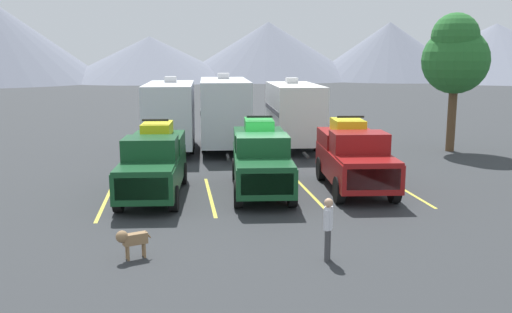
% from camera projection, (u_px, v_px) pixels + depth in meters
% --- Properties ---
extents(ground_plane, '(240.00, 240.00, 0.00)m').
position_uv_depth(ground_plane, '(260.00, 195.00, 19.94)').
color(ground_plane, '#2D3033').
extents(pickup_truck_a, '(2.45, 5.71, 2.65)m').
position_uv_depth(pickup_truck_a, '(154.00, 162.00, 19.64)').
color(pickup_truck_a, '#144723').
rests_on(pickup_truck_a, ground).
extents(pickup_truck_b, '(2.50, 5.92, 2.71)m').
position_uv_depth(pickup_truck_b, '(261.00, 158.00, 20.23)').
color(pickup_truck_b, '#144723').
rests_on(pickup_truck_b, ground).
extents(pickup_truck_c, '(2.59, 5.42, 2.68)m').
position_uv_depth(pickup_truck_c, '(354.00, 157.00, 20.54)').
color(pickup_truck_c, maroon).
rests_on(pickup_truck_c, ground).
extents(lot_stripe_a, '(0.12, 5.50, 0.01)m').
position_uv_depth(lot_stripe_a, '(106.00, 200.00, 19.23)').
color(lot_stripe_a, gold).
rests_on(lot_stripe_a, ground).
extents(lot_stripe_b, '(0.12, 5.50, 0.01)m').
position_uv_depth(lot_stripe_b, '(210.00, 196.00, 19.74)').
color(lot_stripe_b, gold).
rests_on(lot_stripe_b, ground).
extents(lot_stripe_c, '(0.12, 5.50, 0.01)m').
position_uv_depth(lot_stripe_c, '(309.00, 192.00, 20.26)').
color(lot_stripe_c, gold).
rests_on(lot_stripe_c, ground).
extents(lot_stripe_d, '(0.12, 5.50, 0.01)m').
position_uv_depth(lot_stripe_d, '(402.00, 189.00, 20.78)').
color(lot_stripe_d, gold).
rests_on(lot_stripe_d, ground).
extents(camper_trailer_a, '(2.70, 7.69, 3.82)m').
position_uv_depth(camper_trailer_a, '(170.00, 113.00, 28.31)').
color(camper_trailer_a, silver).
rests_on(camper_trailer_a, ground).
extents(camper_trailer_b, '(2.82, 8.17, 3.97)m').
position_uv_depth(camper_trailer_b, '(224.00, 110.00, 29.04)').
color(camper_trailer_b, silver).
rests_on(camper_trailer_b, ground).
extents(camper_trailer_c, '(2.72, 7.38, 3.72)m').
position_uv_depth(camper_trailer_c, '(294.00, 112.00, 29.21)').
color(camper_trailer_c, white).
rests_on(camper_trailer_c, ground).
extents(person_a, '(0.27, 0.32, 1.58)m').
position_uv_depth(person_a, '(328.00, 225.00, 13.43)').
color(person_a, '#3F3F42').
rests_on(person_a, ground).
extents(dog, '(0.84, 0.48, 0.77)m').
position_uv_depth(dog, '(130.00, 239.00, 13.56)').
color(dog, olive).
rests_on(dog, ground).
extents(tree_a, '(3.37, 3.37, 7.02)m').
position_uv_depth(tree_a, '(455.00, 55.00, 27.92)').
color(tree_a, brown).
rests_on(tree_a, ground).
extents(mountain_ridge, '(159.62, 50.28, 15.01)m').
position_uv_depth(mountain_ridge, '(196.00, 50.00, 103.15)').
color(mountain_ridge, slate).
rests_on(mountain_ridge, ground).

